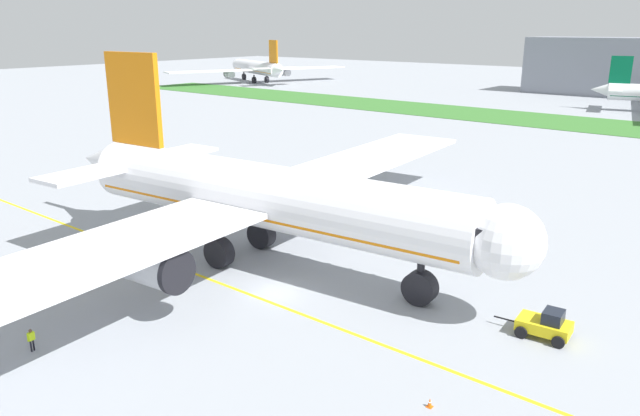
{
  "coord_description": "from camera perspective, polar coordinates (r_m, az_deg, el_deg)",
  "views": [
    {
      "loc": [
        32.46,
        -33.84,
        21.42
      ],
      "look_at": [
        -3.99,
        10.92,
        4.11
      ],
      "focal_mm": 34.12,
      "sensor_mm": 36.0,
      "label": 1
    }
  ],
  "objects": [
    {
      "name": "ground_plane",
      "position": [
        51.55,
        -4.27,
        -7.91
      ],
      "size": [
        600.0,
        600.0,
        0.0
      ],
      "primitive_type": "plane",
      "color": "#9399A0",
      "rests_on": "ground"
    },
    {
      "name": "apron_taxi_line",
      "position": [
        50.51,
        -5.54,
        -8.48
      ],
      "size": [
        280.0,
        0.36,
        0.01
      ],
      "primitive_type": "cube",
      "color": "yellow",
      "rests_on": "ground"
    },
    {
      "name": "grass_median_strip",
      "position": [
        149.87,
        26.42,
        6.76
      ],
      "size": [
        320.0,
        24.0,
        0.1
      ],
      "primitive_type": "cube",
      "color": "#38722D",
      "rests_on": "ground"
    },
    {
      "name": "airliner_foreground",
      "position": [
        55.9,
        -5.57,
        1.05
      ],
      "size": [
        51.05,
        79.71,
        18.94
      ],
      "color": "white",
      "rests_on": "ground"
    },
    {
      "name": "pushback_tug",
      "position": [
        47.0,
        20.41,
        -10.22
      ],
      "size": [
        5.53,
        2.8,
        2.17
      ],
      "color": "yellow",
      "rests_on": "ground"
    },
    {
      "name": "ground_crew_wingwalker_port",
      "position": [
        46.8,
        -25.46,
        -10.93
      ],
      "size": [
        0.29,
        0.58,
        1.65
      ],
      "color": "black",
      "rests_on": "ground"
    },
    {
      "name": "traffic_cone_near_nose",
      "position": [
        37.88,
        10.26,
        -17.53
      ],
      "size": [
        0.36,
        0.36,
        0.58
      ],
      "color": "#F2590C",
      "rests_on": "ground"
    },
    {
      "name": "parked_airliner_far_left",
      "position": [
        246.45,
        -5.85,
        12.93
      ],
      "size": [
        44.36,
        70.99,
        16.55
      ],
      "color": "white",
      "rests_on": "ground"
    }
  ]
}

